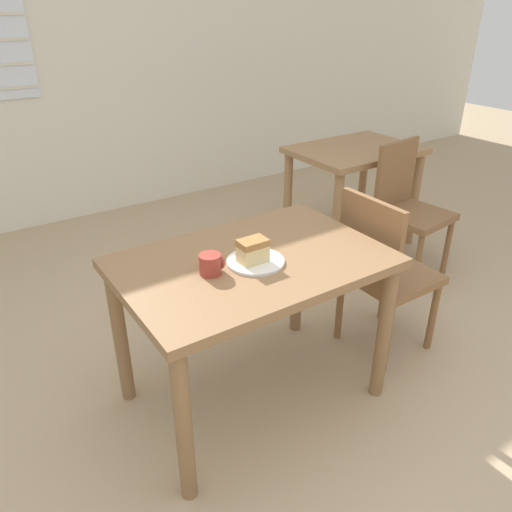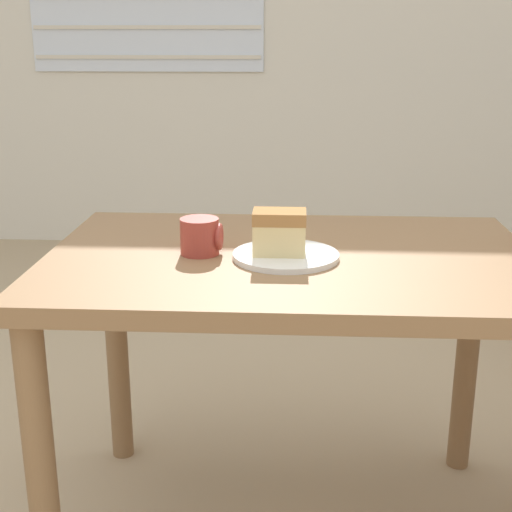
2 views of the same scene
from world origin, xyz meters
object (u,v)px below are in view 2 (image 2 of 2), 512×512
plate (286,256)px  coffee_mug (201,236)px  cake_slice (279,232)px  dining_table_near (290,299)px

plate → coffee_mug: (-0.18, 0.02, 0.03)m
plate → cake_slice: 0.05m
cake_slice → coffee_mug: size_ratio=1.22×
coffee_mug → plate: bearing=-7.2°
cake_slice → coffee_mug: bearing=171.4°
dining_table_near → cake_slice: 0.17m
plate → coffee_mug: 0.19m
dining_table_near → cake_slice: (-0.02, -0.04, 0.16)m
plate → coffee_mug: coffee_mug is taller
plate → coffee_mug: bearing=172.8°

